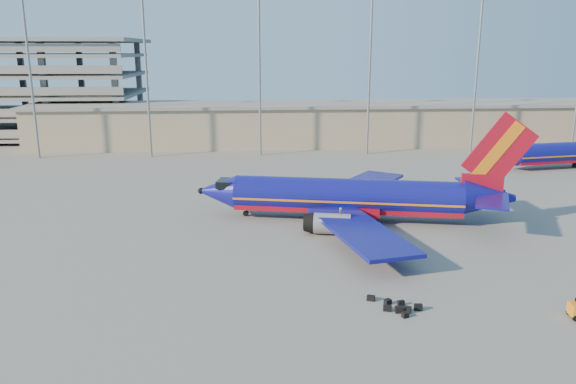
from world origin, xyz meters
name	(u,v)px	position (x,y,z in m)	size (l,w,h in m)	color
ground	(317,233)	(0.00, 0.00, 0.00)	(220.00, 220.00, 0.00)	slate
terminal_building	(332,123)	(10.00, 58.00, 4.32)	(122.00, 16.00, 8.50)	gray
parking_garage	(0,83)	(-62.00, 74.05, 11.73)	(62.00, 32.00, 21.40)	slate
light_mast_row	(315,58)	(5.00, 46.00, 17.55)	(101.60, 1.60, 28.65)	gray
aircraft_main	(355,198)	(4.72, 4.15, 2.71)	(37.10, 35.32, 12.70)	navy
luggage_pile	(396,307)	(3.72, -18.59, 0.22)	(3.86, 3.55, 0.52)	black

